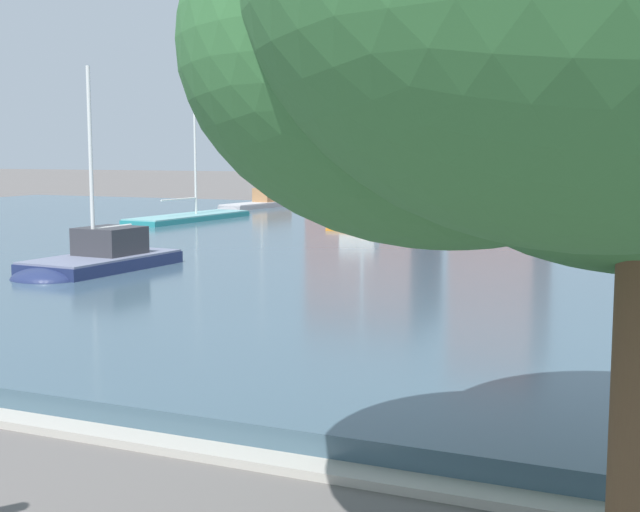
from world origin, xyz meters
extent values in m
cube|color=#3D5666|center=(0.00, 30.35, 0.22)|extent=(89.29, 46.47, 0.43)
cube|color=#ADA89E|center=(0.00, 6.86, 0.06)|extent=(89.29, 0.50, 0.12)
cube|color=navy|center=(-10.80, 18.67, 0.40)|extent=(2.67, 5.15, 0.79)
ellipsoid|color=navy|center=(-10.94, 16.30, 0.40)|extent=(2.23, 1.88, 0.75)
cube|color=slate|center=(-10.80, 18.67, 0.82)|extent=(2.62, 5.04, 0.06)
cube|color=#333338|center=(-10.77, 19.05, 1.27)|extent=(1.76, 1.85, 0.84)
cylinder|color=silver|center=(-10.82, 18.30, 3.67)|extent=(0.12, 0.12, 5.75)
cylinder|color=silver|center=(-10.77, 19.17, 1.69)|extent=(0.19, 1.76, 0.08)
cube|color=teal|center=(-18.52, 35.78, 0.34)|extent=(2.68, 8.55, 0.69)
ellipsoid|color=teal|center=(-18.27, 39.78, 0.34)|extent=(2.12, 3.07, 0.65)
cube|color=#6EA5A8|center=(-18.52, 35.78, 0.72)|extent=(2.62, 8.38, 0.06)
cylinder|color=silver|center=(-18.48, 36.42, 4.13)|extent=(0.12, 0.12, 6.88)
cylinder|color=silver|center=(-18.58, 34.94, 1.59)|extent=(0.26, 2.95, 0.08)
cube|color=orange|center=(-9.19, 36.56, 0.28)|extent=(3.82, 6.82, 0.56)
ellipsoid|color=orange|center=(-9.90, 39.54, 0.28)|extent=(2.61, 2.69, 0.53)
cube|color=#E2A56E|center=(-9.19, 36.56, 0.59)|extent=(3.74, 6.69, 0.06)
cube|color=silver|center=(-9.08, 36.09, 1.17)|extent=(2.15, 2.58, 1.11)
cylinder|color=silver|center=(-9.30, 37.03, 3.25)|extent=(0.12, 0.12, 5.38)
cylinder|color=silver|center=(-9.04, 35.93, 1.46)|extent=(0.60, 2.21, 0.08)
cube|color=#939399|center=(-19.93, 47.38, 0.35)|extent=(2.57, 8.57, 0.71)
ellipsoid|color=#939399|center=(-20.37, 43.40, 0.35)|extent=(1.81, 3.10, 0.67)
cube|color=#B1B1B5|center=(-19.93, 47.38, 0.74)|extent=(2.52, 8.40, 0.06)
cube|color=#9E7047|center=(-19.87, 48.01, 1.21)|extent=(1.48, 3.06, 0.89)
cylinder|color=silver|center=(-20.00, 46.75, 4.93)|extent=(0.12, 0.12, 8.45)
cylinder|color=silver|center=(-19.84, 48.22, 1.61)|extent=(0.40, 2.94, 0.08)
cylinder|color=brown|center=(5.50, 4.74, 1.75)|extent=(0.37, 0.37, 3.51)
ellipsoid|color=#336B38|center=(4.00, 4.32, 4.89)|extent=(4.44, 4.44, 3.33)
cube|color=#8E5142|center=(-16.06, 57.45, 4.49)|extent=(8.01, 7.79, 8.99)
cube|color=#51281E|center=(-16.06, 57.45, 9.39)|extent=(8.17, 7.95, 0.80)
cube|color=#8E5142|center=(-6.87, 58.47, 5.79)|extent=(5.78, 7.76, 11.57)
cube|color=brown|center=(-6.87, 58.47, 11.97)|extent=(5.90, 7.91, 0.80)
camera|label=1|loc=(5.93, -2.69, 4.03)|focal=48.54mm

